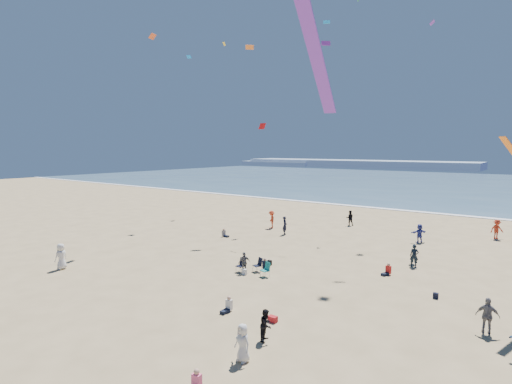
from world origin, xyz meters
The scene contains 13 objects.
ground centered at (0.00, 0.00, 0.00)m, with size 220.00×220.00×0.00m, color tan.
ocean centered at (0.00, 95.00, 0.03)m, with size 220.00×100.00×0.06m, color #476B84.
surf_line centered at (0.00, 45.00, 0.04)m, with size 220.00×1.20×0.08m, color white.
headland_far centered at (-60.00, 170.00, 1.60)m, with size 110.00×20.00×3.20m, color #7A8EA8.
headland_near centered at (-100.00, 165.00, 1.00)m, with size 40.00×14.00×2.00m, color #7A8EA8.
standing_flyers centered at (5.22, 17.76, 0.89)m, with size 34.22×33.34×1.94m.
seated_group centered at (2.17, 8.79, 0.42)m, with size 18.06×20.56×0.84m.
chair_cluster centered at (0.67, 9.55, 0.50)m, with size 2.71×1.53×1.00m.
white_tote centered at (0.28, 8.94, 0.20)m, with size 0.35×0.20×0.40m, color white.
black_backpack centered at (0.40, 11.87, 0.19)m, with size 0.30×0.22×0.38m, color black.
cooler centered at (6.18, 3.81, 0.15)m, with size 0.45×0.30×0.30m, color red.
navy_bag centered at (12.06, 12.17, 0.17)m, with size 0.28×0.18×0.34m, color black.
kites_aloft centered at (8.29, 13.65, 16.01)m, with size 49.65×41.17×28.63m.
Camera 1 is at (17.11, -12.27, 8.76)m, focal length 28.00 mm.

